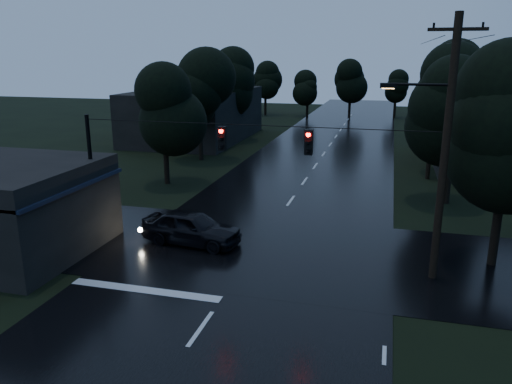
% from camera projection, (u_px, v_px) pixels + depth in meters
% --- Properties ---
extents(main_road, '(12.00, 120.00, 0.02)m').
position_uv_depth(main_road, '(315.00, 166.00, 39.36)').
color(main_road, black).
rests_on(main_road, ground).
extents(cross_street, '(60.00, 9.00, 0.02)m').
position_uv_depth(cross_street, '(257.00, 250.00, 22.61)').
color(cross_street, black).
rests_on(cross_street, ground).
extents(building_far_right, '(10.00, 14.00, 4.40)m').
position_uv_depth(building_far_right, '(502.00, 138.00, 39.01)').
color(building_far_right, black).
rests_on(building_far_right, ground).
extents(building_far_left, '(10.00, 16.00, 5.00)m').
position_uv_depth(building_far_left, '(196.00, 115.00, 51.49)').
color(building_far_left, black).
rests_on(building_far_left, ground).
extents(utility_pole_main, '(3.50, 0.30, 10.00)m').
position_uv_depth(utility_pole_main, '(443.00, 147.00, 18.43)').
color(utility_pole_main, black).
rests_on(utility_pole_main, ground).
extents(utility_pole_far, '(2.00, 0.30, 7.50)m').
position_uv_depth(utility_pole_far, '(432.00, 124.00, 34.39)').
color(utility_pole_far, black).
rests_on(utility_pole_far, ground).
extents(anchor_pole_left, '(0.18, 0.18, 6.00)m').
position_uv_depth(anchor_pole_left, '(92.00, 180.00, 22.75)').
color(anchor_pole_left, black).
rests_on(anchor_pole_left, ground).
extents(span_signals, '(15.00, 0.37, 1.12)m').
position_uv_depth(span_signals, '(263.00, 139.00, 20.13)').
color(span_signals, black).
rests_on(span_signals, ground).
extents(tree_corner_near, '(4.48, 4.48, 9.44)m').
position_uv_depth(tree_corner_near, '(511.00, 122.00, 19.44)').
color(tree_corner_near, black).
rests_on(tree_corner_near, ground).
extents(tree_left_a, '(3.92, 3.92, 8.26)m').
position_uv_depth(tree_left_a, '(164.00, 106.00, 32.76)').
color(tree_left_a, black).
rests_on(tree_left_a, ground).
extents(tree_left_b, '(4.20, 4.20, 8.85)m').
position_uv_depth(tree_left_b, '(199.00, 92.00, 40.25)').
color(tree_left_b, black).
rests_on(tree_left_b, ground).
extents(tree_left_c, '(4.48, 4.48, 9.44)m').
position_uv_depth(tree_left_c, '(230.00, 81.00, 49.61)').
color(tree_left_c, black).
rests_on(tree_left_c, ground).
extents(tree_right_a, '(4.20, 4.20, 8.85)m').
position_uv_depth(tree_right_a, '(456.00, 108.00, 28.17)').
color(tree_right_a, black).
rests_on(tree_right_a, ground).
extents(tree_right_b, '(4.48, 4.48, 9.44)m').
position_uv_depth(tree_right_b, '(452.00, 91.00, 35.37)').
color(tree_right_b, black).
rests_on(tree_right_b, ground).
extents(tree_right_c, '(4.76, 4.76, 10.03)m').
position_uv_depth(tree_right_c, '(448.00, 79.00, 44.42)').
color(tree_right_c, black).
rests_on(tree_right_c, ground).
extents(car, '(4.87, 2.38, 1.60)m').
position_uv_depth(car, '(191.00, 227.00, 23.15)').
color(car, black).
rests_on(car, ground).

